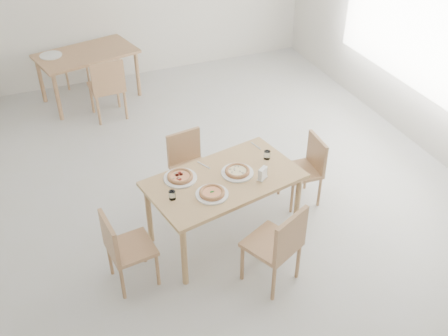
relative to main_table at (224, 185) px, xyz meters
name	(u,v)px	position (x,y,z in m)	size (l,w,h in m)	color
room	(423,27)	(3.05, 1.01, 0.83)	(7.28, 7.00, 7.00)	beige
main_table	(224,185)	(0.00, 0.00, 0.00)	(1.64, 1.13, 0.75)	tan
chair_south	(279,243)	(0.21, -0.81, -0.15)	(0.59, 0.59, 0.89)	tan
chair_north	(189,162)	(-0.11, 0.77, -0.19)	(0.46, 0.46, 0.82)	tan
chair_west	(123,246)	(-1.11, -0.26, -0.19)	(0.45, 0.45, 0.82)	tan
chair_east	(307,166)	(1.09, 0.22, -0.20)	(0.42, 0.42, 0.80)	tan
plate_margherita	(212,194)	(-0.20, -0.20, 0.09)	(0.31, 0.31, 0.02)	white
plate_mushroom	(237,173)	(0.15, 0.03, 0.09)	(0.32, 0.32, 0.02)	white
plate_pepperoni	(180,178)	(-0.40, 0.16, 0.09)	(0.33, 0.33, 0.02)	white
pizza_margherita	(212,192)	(-0.20, -0.20, 0.11)	(0.32, 0.32, 0.03)	tan
pizza_mushroom	(237,171)	(0.15, 0.03, 0.11)	(0.32, 0.32, 0.03)	tan
pizza_pepperoni	(180,176)	(-0.40, 0.16, 0.11)	(0.31, 0.31, 0.03)	tan
tumbler_a	(267,155)	(0.54, 0.15, 0.13)	(0.07, 0.07, 0.09)	white
tumbler_b	(172,195)	(-0.57, -0.11, 0.13)	(0.06, 0.06, 0.09)	white
napkin_holder	(263,174)	(0.34, -0.16, 0.15)	(0.13, 0.12, 0.13)	silver
fork_a	(204,165)	(-0.11, 0.28, 0.09)	(0.01, 0.18, 0.01)	silver
fork_b	(256,146)	(0.54, 0.41, 0.09)	(0.01, 0.17, 0.01)	silver
second_table	(87,58)	(-0.71, 3.61, -0.01)	(1.56, 1.11, 0.75)	tan
chair_back_s	(107,85)	(-0.58, 2.89, -0.13)	(0.48, 0.48, 0.92)	tan
chair_back_n	(70,55)	(-0.88, 4.30, -0.21)	(0.44, 0.44, 0.79)	tan
plate_empty	(51,55)	(-1.20, 3.67, 0.09)	(0.32, 0.32, 0.02)	white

